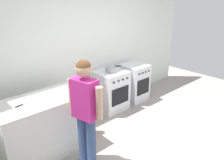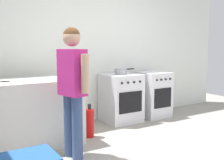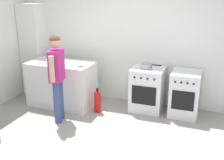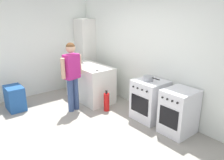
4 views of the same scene
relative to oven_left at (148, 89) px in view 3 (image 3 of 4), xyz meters
name	(u,v)px [view 3 (image 3 of 4)]	position (x,y,z in m)	size (l,w,h in m)	color
ground_plane	(100,145)	(-0.35, -1.58, -0.43)	(8.00, 8.00, 0.00)	gray
back_wall	(137,41)	(-0.35, 0.37, 0.87)	(6.00, 0.10, 2.60)	silver
counter_unit	(62,84)	(-1.70, -0.38, 0.02)	(1.30, 0.70, 0.90)	silver
oven_left	(148,89)	(0.00, 0.00, 0.00)	(0.62, 0.62, 0.85)	silver
oven_right	(185,94)	(0.72, 0.00, 0.00)	(0.53, 0.62, 0.85)	silver
pot	(146,66)	(-0.03, -0.04, 0.47)	(0.39, 0.21, 0.10)	gray
knife_paring	(79,66)	(-1.22, -0.51, 0.48)	(0.21, 0.04, 0.01)	silver
knife_utility	(49,61)	(-1.96, -0.38, 0.48)	(0.25, 0.07, 0.01)	silver
person	(57,72)	(-1.38, -1.05, 0.50)	(0.27, 0.56, 1.57)	#384C7A
fire_extinguisher	(97,102)	(-0.87, -0.48, -0.21)	(0.13, 0.13, 0.50)	red
larder_cabinet	(34,49)	(-2.65, 0.10, 0.57)	(0.48, 0.44, 2.00)	silver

